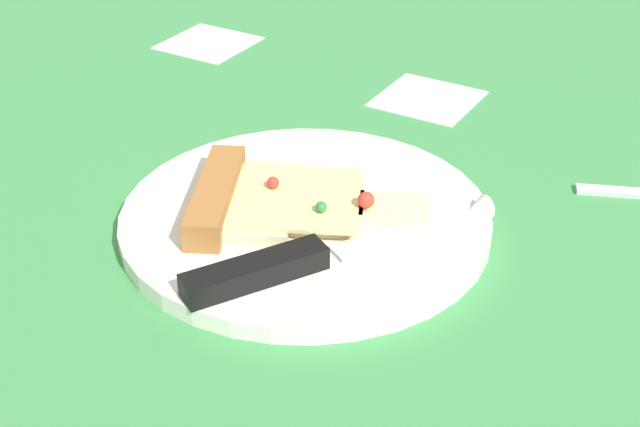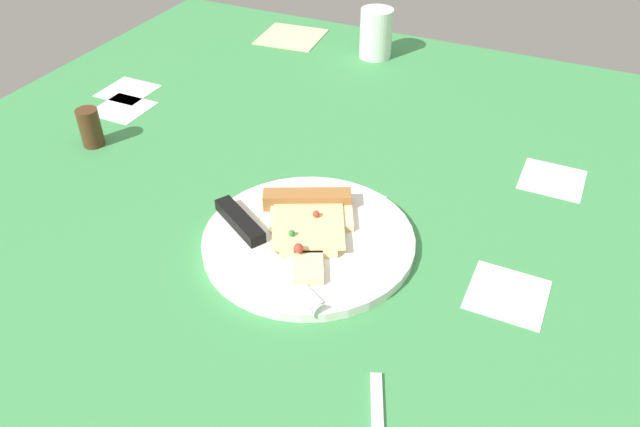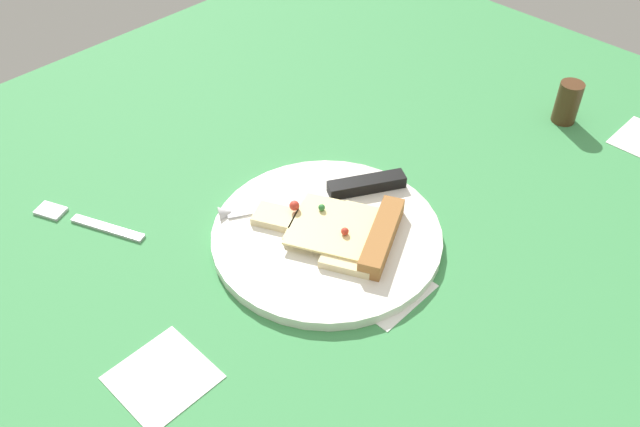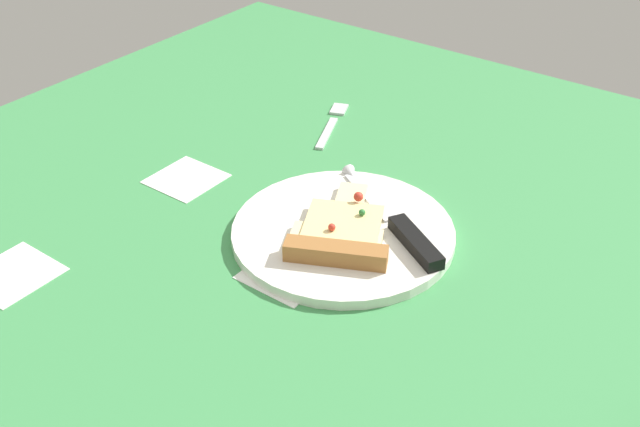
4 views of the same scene
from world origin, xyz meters
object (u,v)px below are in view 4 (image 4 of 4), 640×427
object	(u,v)px
pizza_slice	(340,235)
fork	(332,122)
knife	(397,223)
plate	(343,233)

from	to	relation	value
pizza_slice	fork	size ratio (longest dim) A/B	1.29
knife	fork	bearing A→B (deg)	81.23
plate	knife	distance (cm)	6.78
knife	fork	xyz separation A→B (cm)	(19.68, 24.01, -1.53)
pizza_slice	fork	distance (cm)	32.88
pizza_slice	knife	distance (cm)	7.63
plate	knife	xyz separation A→B (cm)	(4.10, -5.25, 1.27)
plate	fork	xyz separation A→B (cm)	(23.79, 18.76, -0.26)
plate	fork	bearing A→B (deg)	38.27
plate	pizza_slice	world-z (taller)	pizza_slice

